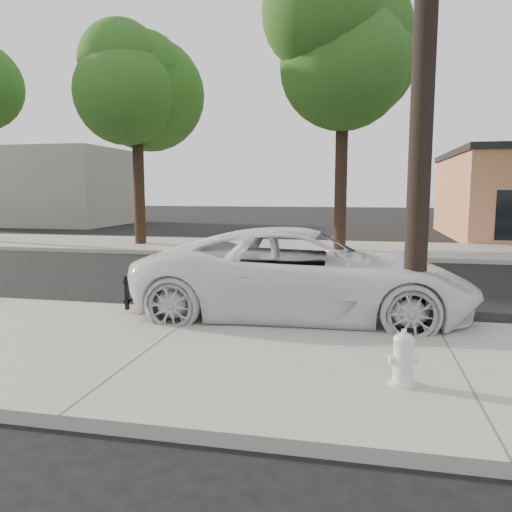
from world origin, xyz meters
TOP-DOWN VIEW (x-y plane):
  - ground at (0.00, 0.00)m, footprint 120.00×120.00m
  - near_sidewalk at (0.00, -4.30)m, footprint 90.00×4.40m
  - far_sidewalk at (0.00, 8.50)m, footprint 90.00×5.00m
  - curb_near at (0.00, -2.10)m, footprint 90.00×0.12m
  - building_far at (-20.00, 20.00)m, footprint 14.00×8.00m
  - utility_pole at (3.60, -2.70)m, footprint 1.40×0.34m
  - tree_b at (-5.81, 8.06)m, footprint 4.34×4.20m
  - tree_c at (2.22, 7.64)m, footprint 4.96×4.80m
  - police_cruiser at (1.81, -1.80)m, footprint 5.99×3.00m
  - fire_hydrant at (3.27, -5.03)m, footprint 0.32×0.29m

SIDE VIEW (x-z plane):
  - ground at x=0.00m, z-range 0.00..0.00m
  - near_sidewalk at x=0.00m, z-range 0.00..0.15m
  - far_sidewalk at x=0.00m, z-range 0.00..0.15m
  - curb_near at x=0.00m, z-range -0.01..0.15m
  - fire_hydrant at x=3.27m, z-range 0.14..0.73m
  - police_cruiser at x=1.81m, z-range 0.00..1.63m
  - building_far at x=-20.00m, z-range 0.00..5.00m
  - utility_pole at x=3.60m, z-range 0.20..9.20m
  - tree_b at x=-5.81m, z-range 1.93..10.38m
  - tree_c at x=2.22m, z-range 2.13..11.68m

